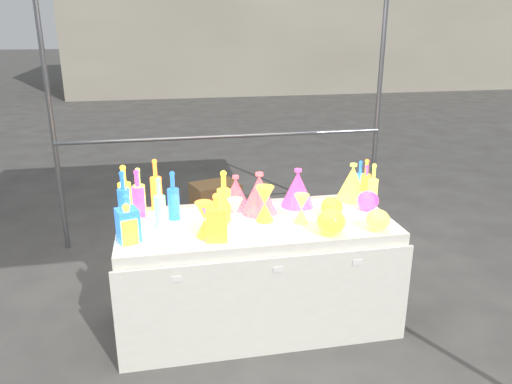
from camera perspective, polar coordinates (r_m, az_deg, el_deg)
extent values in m
plane|color=#5D5A56|center=(3.66, 0.00, -14.21)|extent=(80.00, 80.00, 0.00)
cylinder|color=gray|center=(4.67, -22.35, 7.60)|extent=(0.04, 0.04, 2.40)
cylinder|color=gray|center=(5.04, 13.75, 9.19)|extent=(0.04, 0.04, 2.40)
cylinder|color=gray|center=(4.63, -3.53, 6.36)|extent=(3.00, 0.04, 0.04)
cube|color=white|center=(3.47, 0.00, -9.02)|extent=(1.80, 0.80, 0.75)
cube|color=white|center=(3.14, 1.50, -13.09)|extent=(1.84, 0.02, 0.68)
cube|color=white|center=(2.94, -9.08, -9.82)|extent=(0.06, 0.00, 0.03)
cube|color=white|center=(3.01, 2.54, -8.87)|extent=(0.06, 0.00, 0.03)
cube|color=white|center=(3.15, 11.49, -7.89)|extent=(0.06, 0.00, 0.03)
cube|color=#A87B4C|center=(5.44, -4.64, -0.78)|extent=(0.57, 0.48, 0.35)
cube|color=#A87B4C|center=(5.33, -4.80, -2.96)|extent=(0.74, 0.64, 0.05)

